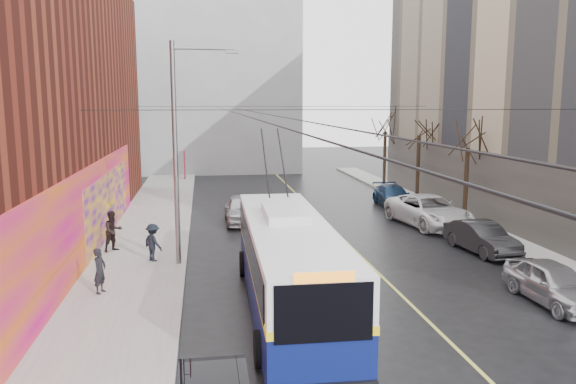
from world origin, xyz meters
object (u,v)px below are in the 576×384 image
(tree_near, at_px, (468,134))
(following_car, at_px, (241,209))
(tree_mid, at_px, (420,124))
(parked_car_b, at_px, (482,237))
(pedestrian_c, at_px, (153,242))
(streetlight_pole, at_px, (179,148))
(parked_car_d, at_px, (393,196))
(tree_far, at_px, (386,122))
(pedestrian_b, at_px, (113,231))
(parked_car_a, at_px, (553,283))
(trolleybus, at_px, (289,263))
(pedestrian_a, at_px, (100,271))
(parked_car_c, at_px, (429,211))

(tree_near, height_order, following_car, tree_near)
(tree_near, xyz_separation_m, tree_mid, (0.00, 7.00, 0.28))
(tree_mid, distance_m, parked_car_b, 13.71)
(tree_near, relative_size, pedestrian_c, 4.09)
(streetlight_pole, height_order, parked_car_d, streetlight_pole)
(tree_mid, bearing_deg, streetlight_pole, -139.35)
(tree_far, xyz_separation_m, pedestrian_b, (-18.21, -17.61, -4.09))
(parked_car_a, bearing_deg, trolleybus, 174.07)
(trolleybus, height_order, following_car, trolleybus)
(streetlight_pole, bearing_deg, pedestrian_a, -129.29)
(tree_mid, bearing_deg, tree_near, -90.00)
(pedestrian_b, distance_m, pedestrian_c, 2.65)
(following_car, xyz_separation_m, pedestrian_b, (-6.04, -5.77, 0.28))
(parked_car_c, bearing_deg, parked_car_d, 81.70)
(parked_car_c, height_order, following_car, parked_car_c)
(tree_mid, xyz_separation_m, parked_car_c, (-2.16, -7.21, -4.43))
(trolleybus, bearing_deg, following_car, 93.49)
(trolleybus, height_order, parked_car_b, trolleybus)
(tree_near, xyz_separation_m, parked_car_b, (-2.00, -5.78, -4.29))
(parked_car_b, relative_size, following_car, 0.92)
(parked_car_b, bearing_deg, parked_car_a, -103.54)
(pedestrian_b, bearing_deg, parked_car_c, -29.13)
(tree_far, relative_size, parked_car_c, 1.10)
(parked_car_d, distance_m, pedestrian_c, 18.01)
(parked_car_b, xyz_separation_m, pedestrian_b, (-16.21, 2.16, 0.36))
(tree_mid, height_order, parked_car_b, tree_mid)
(streetlight_pole, relative_size, parked_car_c, 1.51)
(tree_far, relative_size, pedestrian_c, 4.20)
(pedestrian_c, bearing_deg, trolleybus, 177.15)
(tree_near, bearing_deg, pedestrian_c, -161.41)
(tree_far, xyz_separation_m, parked_car_a, (-2.78, -26.17, -4.44))
(parked_car_a, distance_m, parked_car_d, 17.78)
(parked_car_a, height_order, parked_car_d, parked_car_a)
(streetlight_pole, bearing_deg, pedestrian_b, 142.15)
(parked_car_b, bearing_deg, tree_mid, 74.48)
(trolleybus, bearing_deg, pedestrian_a, 161.79)
(parked_car_c, bearing_deg, tree_near, -2.83)
(tree_mid, bearing_deg, parked_car_b, -98.90)
(tree_near, distance_m, tree_mid, 7.01)
(parked_car_a, xyz_separation_m, parked_car_c, (0.61, 11.96, 0.13))
(tree_mid, height_order, trolleybus, tree_mid)
(parked_car_a, relative_size, pedestrian_a, 2.61)
(parked_car_b, height_order, parked_car_d, parked_car_b)
(pedestrian_a, bearing_deg, parked_car_a, -81.29)
(parked_car_d, xyz_separation_m, pedestrian_c, (-14.18, -11.10, 0.26))
(parked_car_c, distance_m, pedestrian_c, 15.14)
(tree_far, height_order, parked_car_d, tree_far)
(streetlight_pole, bearing_deg, tree_mid, 40.65)
(parked_car_b, bearing_deg, pedestrian_b, 165.77)
(parked_car_c, relative_size, pedestrian_c, 3.80)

